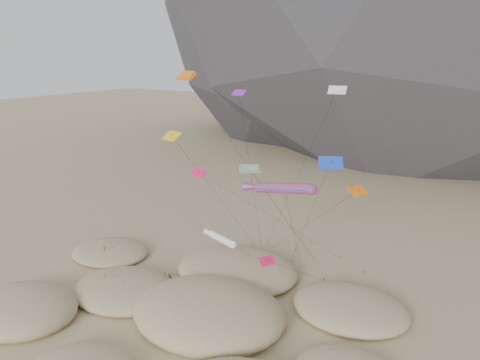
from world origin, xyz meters
name	(u,v)px	position (x,y,z in m)	size (l,w,h in m)	color
ground	(170,340)	(0.00, 0.00, 0.00)	(500.00, 500.00, 0.00)	#CCB789
dunes	(191,310)	(-0.82, 4.60, 0.76)	(48.62, 36.19, 4.54)	#CCB789
dune_grass	(188,315)	(-0.46, 3.62, 0.83)	(42.42, 27.79, 1.46)	black
kite_stakes	(291,256)	(1.86, 24.39, 0.15)	(23.63, 7.67, 0.30)	#3F2D1E
rainbow_tube_kite	(281,188)	(5.37, 13.56, 13.48)	(8.84, 9.29, 14.46)	#FF251A
white_tube_kite	(221,239)	(1.89, 6.51, 9.14)	(5.64, 15.38, 9.75)	white
orange_parafoil	(188,78)	(-5.36, 11.15, 25.31)	(10.87, 16.49, 26.14)	orange
multi_parafoil	(251,171)	(4.21, 8.84, 16.35)	(3.57, 16.11, 17.01)	#D95916
delta_kites	(257,161)	(3.31, 11.67, 16.72)	(26.98, 21.77, 24.56)	gold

